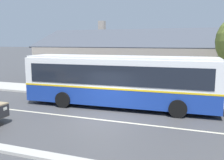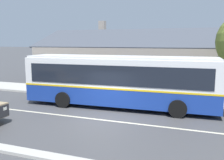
% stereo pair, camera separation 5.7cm
% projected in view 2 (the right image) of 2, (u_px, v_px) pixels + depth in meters
% --- Properties ---
extents(ground_plane, '(300.00, 300.00, 0.00)m').
position_uv_depth(ground_plane, '(100.00, 120.00, 13.31)').
color(ground_plane, '#424244').
extents(sidewalk_far, '(60.00, 3.00, 0.15)m').
position_uv_depth(sidewalk_far, '(131.00, 96.00, 18.87)').
color(sidewalk_far, '#ADAAA3').
rests_on(sidewalk_far, ground).
extents(curb_near, '(60.00, 0.50, 0.12)m').
position_uv_depth(curb_near, '(48.00, 157.00, 8.89)').
color(curb_near, '#ADAAA3').
rests_on(curb_near, ground).
extents(lane_divider_stripe, '(60.00, 0.16, 0.01)m').
position_uv_depth(lane_divider_stripe, '(100.00, 120.00, 13.31)').
color(lane_divider_stripe, beige).
rests_on(lane_divider_stripe, ground).
extents(community_building, '(22.92, 10.80, 6.50)m').
position_uv_depth(community_building, '(152.00, 63.00, 26.48)').
color(community_building, gray).
rests_on(community_building, ground).
extents(transit_bus, '(12.18, 3.09, 3.22)m').
position_uv_depth(transit_bus, '(119.00, 80.00, 15.70)').
color(transit_bus, navy).
rests_on(transit_bus, ground).
extents(bench_by_building, '(1.81, 0.51, 0.94)m').
position_uv_depth(bench_by_building, '(60.00, 86.00, 20.34)').
color(bench_by_building, brown).
rests_on(bench_by_building, sidewalk_far).
extents(bus_stop_sign, '(0.36, 0.07, 2.40)m').
position_uv_depth(bus_stop_sign, '(212.00, 81.00, 15.78)').
color(bus_stop_sign, gray).
rests_on(bus_stop_sign, sidewalk_far).
extents(bike_rack, '(1.16, 0.06, 0.78)m').
position_uv_depth(bike_rack, '(34.00, 82.00, 21.62)').
color(bike_rack, slate).
rests_on(bike_rack, sidewalk_far).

